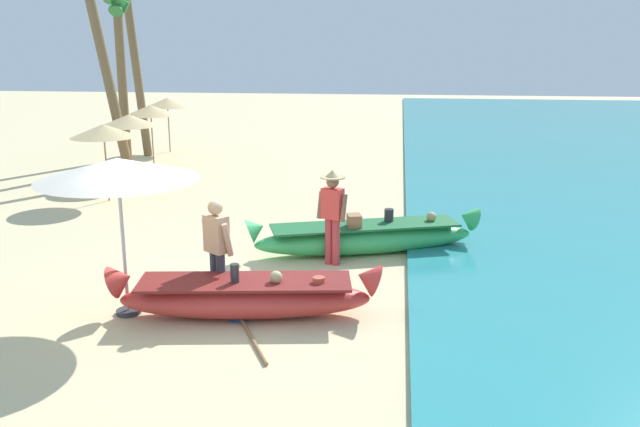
{
  "coord_description": "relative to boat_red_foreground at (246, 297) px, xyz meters",
  "views": [
    {
      "loc": [
        2.78,
        -9.2,
        3.91
      ],
      "look_at": [
        1.43,
        2.21,
        0.9
      ],
      "focal_mm": 37.49,
      "sensor_mm": 36.0,
      "label": 1
    }
  ],
  "objects": [
    {
      "name": "patio_umbrella_large",
      "position": [
        -1.74,
        -0.1,
        1.84
      ],
      "size": [
        2.26,
        2.26,
        2.32
      ],
      "color": "#B7B7BC",
      "rests_on": "ground"
    },
    {
      "name": "paddle",
      "position": [
        0.16,
        -0.57,
        -0.28
      ],
      "size": [
        0.86,
        1.5,
        0.05
      ],
      "color": "#8E6B47",
      "rests_on": "ground"
    },
    {
      "name": "palm_tree_leaning_seaward",
      "position": [
        -6.36,
        11.21,
        4.4
      ],
      "size": [
        2.76,
        2.94,
        5.79
      ],
      "color": "brown",
      "rests_on": "ground"
    },
    {
      "name": "parasol_row_1",
      "position": [
        -5.24,
        8.76,
        1.44
      ],
      "size": [
        1.6,
        1.6,
        1.91
      ],
      "color": "#8E6B47",
      "rests_on": "ground"
    },
    {
      "name": "parasol_row_3",
      "position": [
        -5.98,
        14.03,
        1.44
      ],
      "size": [
        1.6,
        1.6,
        1.91
      ],
      "color": "#8E6B47",
      "rests_on": "ground"
    },
    {
      "name": "parasol_row_2",
      "position": [
        -5.62,
        11.43,
        1.44
      ],
      "size": [
        1.6,
        1.6,
        1.91
      ],
      "color": "#8E6B47",
      "rests_on": "ground"
    },
    {
      "name": "parasol_row_0",
      "position": [
        -5.01,
        6.64,
        1.44
      ],
      "size": [
        1.6,
        1.6,
        1.91
      ],
      "color": "#8E6B47",
      "rests_on": "ground"
    },
    {
      "name": "ground_plane",
      "position": [
        -0.65,
        0.38,
        -0.31
      ],
      "size": [
        80.0,
        80.0,
        0.0
      ],
      "primitive_type": "plane",
      "color": "beige"
    },
    {
      "name": "boat_green_midground",
      "position": [
        1.56,
        3.17,
        0.0
      ],
      "size": [
        4.42,
        2.02,
        0.86
      ],
      "color": "#38B760",
      "rests_on": "ground"
    },
    {
      "name": "person_tourist_customer",
      "position": [
        -0.5,
        0.38,
        0.62
      ],
      "size": [
        0.56,
        0.48,
        1.64
      ],
      "color": "#333842",
      "rests_on": "ground"
    },
    {
      "name": "boat_red_foreground",
      "position": [
        0.0,
        0.0,
        0.0
      ],
      "size": [
        3.98,
        1.28,
        0.86
      ],
      "color": "red",
      "rests_on": "ground"
    },
    {
      "name": "person_vendor_hatted",
      "position": [
        1.01,
        2.46,
        0.69
      ],
      "size": [
        0.58,
        0.44,
        1.72
      ],
      "color": "#B2383D",
      "rests_on": "ground"
    }
  ]
}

